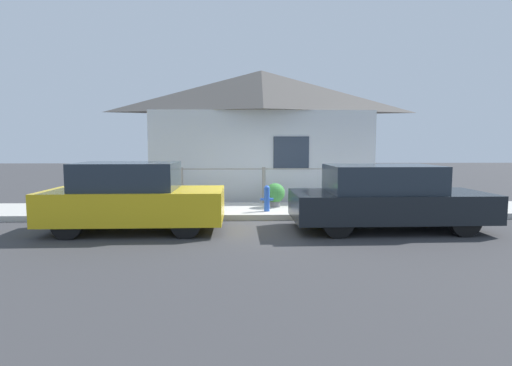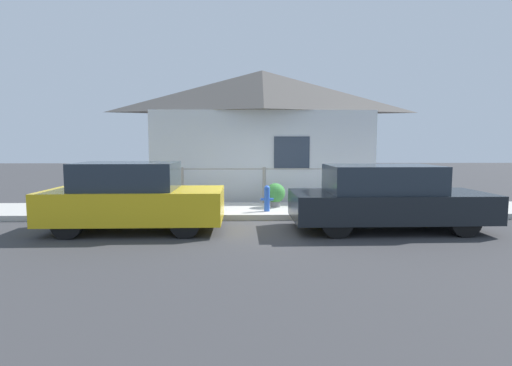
{
  "view_description": "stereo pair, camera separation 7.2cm",
  "coord_description": "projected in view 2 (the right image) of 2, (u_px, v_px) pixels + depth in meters",
  "views": [
    {
      "loc": [
        -0.58,
        -9.64,
        1.87
      ],
      "look_at": [
        -0.28,
        0.3,
        0.9
      ],
      "focal_mm": 28.0,
      "sensor_mm": 36.0,
      "label": 1
    },
    {
      "loc": [
        -0.51,
        -9.64,
        1.87
      ],
      "look_at": [
        -0.28,
        0.3,
        0.9
      ],
      "focal_mm": 28.0,
      "sensor_mm": 36.0,
      "label": 2
    }
  ],
  "objects": [
    {
      "name": "fence",
      "position": [
        264.0,
        183.0,
        11.67
      ],
      "size": [
        4.9,
        0.1,
        1.06
      ],
      "color": "gray",
      "rests_on": "sidewalk"
    },
    {
      "name": "ground_plane",
      "position": [
        268.0,
        221.0,
        9.78
      ],
      "size": [
        60.0,
        60.0,
        0.0
      ],
      "primitive_type": "plane",
      "color": "#38383A"
    },
    {
      "name": "house",
      "position": [
        262.0,
        98.0,
        13.11
      ],
      "size": [
        7.43,
        2.23,
        4.29
      ],
      "color": "silver",
      "rests_on": "ground_plane"
    },
    {
      "name": "fire_hydrant",
      "position": [
        267.0,
        198.0,
        10.28
      ],
      "size": [
        0.34,
        0.15,
        0.67
      ],
      "color": "blue",
      "rests_on": "sidewalk"
    },
    {
      "name": "potted_plant_near_hydrant",
      "position": [
        275.0,
        194.0,
        10.98
      ],
      "size": [
        0.54,
        0.54,
        0.66
      ],
      "color": "slate",
      "rests_on": "sidewalk"
    },
    {
      "name": "car_right",
      "position": [
        386.0,
        198.0,
        8.67
      ],
      "size": [
        4.22,
        1.75,
        1.42
      ],
      "rotation": [
        0.0,
        0.0,
        0.01
      ],
      "color": "black",
      "rests_on": "ground_plane"
    },
    {
      "name": "sidewalk",
      "position": [
        266.0,
        211.0,
        10.83
      ],
      "size": [
        24.0,
        2.12,
        0.14
      ],
      "color": "#B2AFA8",
      "rests_on": "ground_plane"
    },
    {
      "name": "car_left",
      "position": [
        133.0,
        198.0,
        8.55
      ],
      "size": [
        3.76,
        1.67,
        1.48
      ],
      "rotation": [
        0.0,
        0.0,
        0.01
      ],
      "color": "gold",
      "rests_on": "ground_plane"
    }
  ]
}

